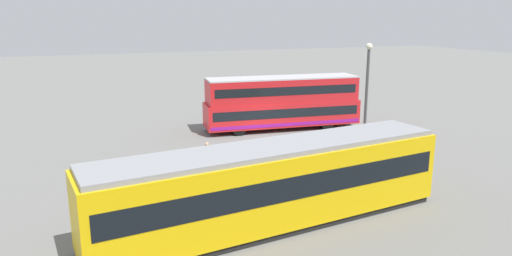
{
  "coord_description": "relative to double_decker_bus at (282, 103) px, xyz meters",
  "views": [
    {
      "loc": [
        11.52,
        27.0,
        8.08
      ],
      "look_at": [
        1.81,
        2.34,
        1.69
      ],
      "focal_mm": 32.63,
      "sensor_mm": 36.0,
      "label": 1
    }
  ],
  "objects": [
    {
      "name": "double_decker_bus",
      "position": [
        0.0,
        0.0,
        0.0
      ],
      "size": [
        11.5,
        3.66,
        3.83
      ],
      "color": "red",
      "rests_on": "ground"
    },
    {
      "name": "tram_yellow",
      "position": [
        7.05,
        14.62,
        -0.25
      ],
      "size": [
        14.9,
        4.33,
        3.28
      ],
      "color": "#E5B70C",
      "rests_on": "ground"
    },
    {
      "name": "ground_plane",
      "position": [
        2.45,
        3.27,
        -1.95
      ],
      "size": [
        160.0,
        160.0,
        0.0
      ],
      "primitive_type": "plane",
      "color": "slate"
    },
    {
      "name": "pedestrian_crossing",
      "position": [
        1.8,
        9.89,
        -0.99
      ],
      "size": [
        0.44,
        0.44,
        1.68
      ],
      "color": "black",
      "rests_on": "ground"
    },
    {
      "name": "pedestrian_railing",
      "position": [
        3.85,
        10.11,
        -1.21
      ],
      "size": [
        8.0,
        0.31,
        1.08
      ],
      "color": "gray",
      "rests_on": "ground"
    },
    {
      "name": "street_lamp",
      "position": [
        -0.96,
        8.96,
        1.96
      ],
      "size": [
        0.36,
        0.36,
        6.67
      ],
      "color": "#4C4C51",
      "rests_on": "ground"
    },
    {
      "name": "pedestrian_near_railing",
      "position": [
        7.8,
        7.62,
        -0.98
      ],
      "size": [
        0.4,
        0.4,
        1.69
      ],
      "color": "#4C3F2D",
      "rests_on": "ground"
    },
    {
      "name": "info_sign",
      "position": [
        6.91,
        10.15,
        -0.39
      ],
      "size": [
        0.91,
        0.17,
        2.31
      ],
      "color": "slate",
      "rests_on": "ground"
    }
  ]
}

